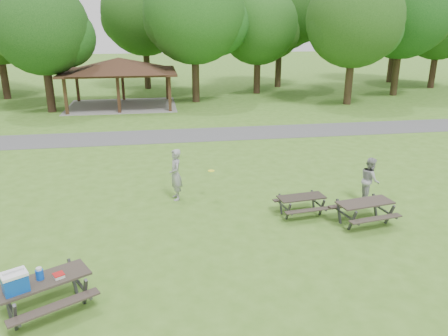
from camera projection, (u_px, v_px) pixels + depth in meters
ground at (212, 255)px, 12.81m from camera, size 160.00×160.00×0.00m
asphalt_path at (181, 135)px, 25.88m from camera, size 120.00×3.20×0.02m
pavilion at (119, 67)px, 33.63m from camera, size 8.60×7.01×3.76m
tree_row_d at (43, 31)px, 30.64m from camera, size 6.93×6.60×9.27m
tree_row_e at (196, 16)px, 34.30m from camera, size 8.40×8.00×11.02m
tree_row_f at (259, 27)px, 38.77m from camera, size 7.35×7.00×9.55m
tree_row_g at (355, 22)px, 33.44m from camera, size 7.77×7.40×10.25m
tree_row_h at (404, 13)px, 37.38m from camera, size 8.61×8.20×11.37m
tree_row_i at (440, 26)px, 41.90m from camera, size 7.14×6.80×9.52m
tree_deep_b at (145, 15)px, 41.14m from camera, size 8.40×8.00×11.13m
tree_deep_c at (282, 9)px, 41.97m from camera, size 8.82×8.40×11.90m
tree_deep_d at (398, 14)px, 45.44m from camera, size 8.40×8.00×11.27m
picnic_table_near at (36, 285)px, 9.99m from camera, size 2.55×2.39×1.41m
picnic_table_middle at (301, 201)px, 15.30m from camera, size 1.79×1.50×0.71m
picnic_table_far at (365, 207)px, 14.61m from camera, size 2.11×1.80×0.82m
frisbee_in_flight at (211, 171)px, 16.40m from camera, size 0.27×0.27×0.02m
frisbee_thrower at (176, 175)px, 16.49m from camera, size 0.58×0.79×1.99m
frisbee_catcher at (370, 180)px, 16.35m from camera, size 0.83×0.97×1.72m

